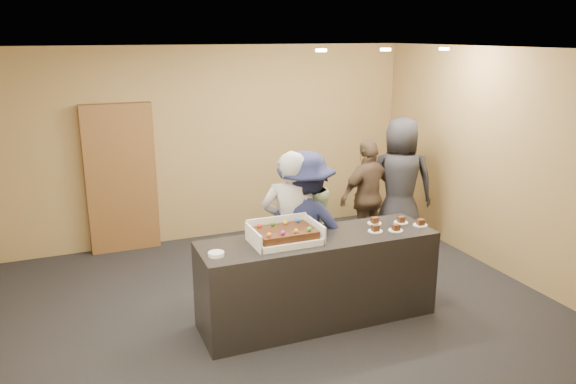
{
  "coord_description": "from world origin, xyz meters",
  "views": [
    {
      "loc": [
        -1.88,
        -5.08,
        2.85
      ],
      "look_at": [
        0.21,
        0.0,
        1.29
      ],
      "focal_mm": 35.0,
      "sensor_mm": 36.0,
      "label": 1
    }
  ],
  "objects_px": {
    "sheet_cake": "(285,233)",
    "person_navy_man": "(306,228)",
    "storage_cabinet": "(121,179)",
    "person_sage_man": "(305,222)",
    "cake_box": "(284,237)",
    "serving_counter": "(318,279)",
    "person_brown_extra": "(368,197)",
    "person_server_grey": "(291,229)",
    "plate_stack": "(216,254)",
    "person_dark_suit": "(400,184)"
  },
  "relations": [
    {
      "from": "serving_counter",
      "to": "person_brown_extra",
      "type": "relative_size",
      "value": 1.57
    },
    {
      "from": "storage_cabinet",
      "to": "person_sage_man",
      "type": "distance_m",
      "value": 2.7
    },
    {
      "from": "sheet_cake",
      "to": "person_dark_suit",
      "type": "height_order",
      "value": "person_dark_suit"
    },
    {
      "from": "plate_stack",
      "to": "person_server_grey",
      "type": "height_order",
      "value": "person_server_grey"
    },
    {
      "from": "storage_cabinet",
      "to": "plate_stack",
      "type": "xyz_separation_m",
      "value": [
        0.51,
        -2.86,
        -0.07
      ]
    },
    {
      "from": "person_server_grey",
      "to": "person_navy_man",
      "type": "height_order",
      "value": "person_server_grey"
    },
    {
      "from": "person_server_grey",
      "to": "person_dark_suit",
      "type": "height_order",
      "value": "person_dark_suit"
    },
    {
      "from": "cake_box",
      "to": "person_dark_suit",
      "type": "relative_size",
      "value": 0.37
    },
    {
      "from": "person_brown_extra",
      "to": "plate_stack",
      "type": "bearing_deg",
      "value": 22.05
    },
    {
      "from": "cake_box",
      "to": "person_dark_suit",
      "type": "height_order",
      "value": "person_dark_suit"
    },
    {
      "from": "plate_stack",
      "to": "person_sage_man",
      "type": "xyz_separation_m",
      "value": [
        1.25,
        0.83,
        -0.12
      ]
    },
    {
      "from": "sheet_cake",
      "to": "person_navy_man",
      "type": "distance_m",
      "value": 0.64
    },
    {
      "from": "storage_cabinet",
      "to": "person_server_grey",
      "type": "bearing_deg",
      "value": -57.73
    },
    {
      "from": "person_server_grey",
      "to": "person_navy_man",
      "type": "distance_m",
      "value": 0.17
    },
    {
      "from": "storage_cabinet",
      "to": "person_sage_man",
      "type": "height_order",
      "value": "storage_cabinet"
    },
    {
      "from": "serving_counter",
      "to": "person_brown_extra",
      "type": "xyz_separation_m",
      "value": [
        1.43,
        1.46,
        0.31
      ]
    },
    {
      "from": "serving_counter",
      "to": "person_server_grey",
      "type": "bearing_deg",
      "value": 104.07
    },
    {
      "from": "serving_counter",
      "to": "storage_cabinet",
      "type": "bearing_deg",
      "value": 120.12
    },
    {
      "from": "serving_counter",
      "to": "person_server_grey",
      "type": "relative_size",
      "value": 1.41
    },
    {
      "from": "storage_cabinet",
      "to": "person_brown_extra",
      "type": "distance_m",
      "value": 3.28
    },
    {
      "from": "person_server_grey",
      "to": "person_dark_suit",
      "type": "bearing_deg",
      "value": -129.49
    },
    {
      "from": "person_navy_man",
      "to": "person_brown_extra",
      "type": "bearing_deg",
      "value": -109.22
    },
    {
      "from": "serving_counter",
      "to": "sheet_cake",
      "type": "bearing_deg",
      "value": -179.49
    },
    {
      "from": "cake_box",
      "to": "person_sage_man",
      "type": "xyz_separation_m",
      "value": [
        0.54,
        0.72,
        -0.15
      ]
    },
    {
      "from": "sheet_cake",
      "to": "person_sage_man",
      "type": "relative_size",
      "value": 0.35
    },
    {
      "from": "cake_box",
      "to": "person_server_grey",
      "type": "xyz_separation_m",
      "value": [
        0.25,
        0.43,
        -0.1
      ]
    },
    {
      "from": "sheet_cake",
      "to": "person_sage_man",
      "type": "height_order",
      "value": "person_sage_man"
    },
    {
      "from": "plate_stack",
      "to": "person_navy_man",
      "type": "height_order",
      "value": "person_navy_man"
    },
    {
      "from": "serving_counter",
      "to": "person_dark_suit",
      "type": "xyz_separation_m",
      "value": [
        1.87,
        1.41,
        0.46
      ]
    },
    {
      "from": "sheet_cake",
      "to": "person_dark_suit",
      "type": "relative_size",
      "value": 0.31
    },
    {
      "from": "storage_cabinet",
      "to": "plate_stack",
      "type": "bearing_deg",
      "value": -79.9
    },
    {
      "from": "plate_stack",
      "to": "person_dark_suit",
      "type": "bearing_deg",
      "value": 27.03
    },
    {
      "from": "storage_cabinet",
      "to": "person_navy_man",
      "type": "xyz_separation_m",
      "value": [
        1.64,
        -2.32,
        -0.16
      ]
    },
    {
      "from": "serving_counter",
      "to": "cake_box",
      "type": "bearing_deg",
      "value": 176.59
    },
    {
      "from": "person_sage_man",
      "to": "person_brown_extra",
      "type": "relative_size",
      "value": 1.04
    },
    {
      "from": "plate_stack",
      "to": "person_brown_extra",
      "type": "xyz_separation_m",
      "value": [
        2.49,
        1.55,
        -0.15
      ]
    },
    {
      "from": "cake_box",
      "to": "person_server_grey",
      "type": "distance_m",
      "value": 0.5
    },
    {
      "from": "serving_counter",
      "to": "person_navy_man",
      "type": "relative_size",
      "value": 1.44
    },
    {
      "from": "person_server_grey",
      "to": "sheet_cake",
      "type": "bearing_deg",
      "value": 85.73
    },
    {
      "from": "person_dark_suit",
      "to": "cake_box",
      "type": "bearing_deg",
      "value": 57.67
    },
    {
      "from": "storage_cabinet",
      "to": "person_brown_extra",
      "type": "height_order",
      "value": "storage_cabinet"
    },
    {
      "from": "cake_box",
      "to": "person_sage_man",
      "type": "relative_size",
      "value": 0.42
    },
    {
      "from": "sheet_cake",
      "to": "person_brown_extra",
      "type": "relative_size",
      "value": 0.37
    },
    {
      "from": "person_brown_extra",
      "to": "person_sage_man",
      "type": "bearing_deg",
      "value": 20.23
    },
    {
      "from": "person_server_grey",
      "to": "person_brown_extra",
      "type": "relative_size",
      "value": 1.11
    },
    {
      "from": "serving_counter",
      "to": "person_sage_man",
      "type": "xyz_separation_m",
      "value": [
        0.18,
        0.74,
        0.35
      ]
    },
    {
      "from": "person_server_grey",
      "to": "person_navy_man",
      "type": "relative_size",
      "value": 1.01
    },
    {
      "from": "person_navy_man",
      "to": "cake_box",
      "type": "bearing_deg",
      "value": 79.64
    },
    {
      "from": "plate_stack",
      "to": "person_navy_man",
      "type": "distance_m",
      "value": 1.25
    },
    {
      "from": "person_server_grey",
      "to": "cake_box",
      "type": "bearing_deg",
      "value": 84.4
    }
  ]
}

